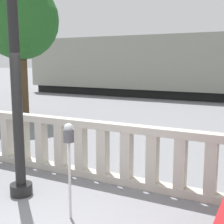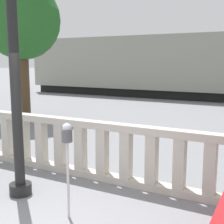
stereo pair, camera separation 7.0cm
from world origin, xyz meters
The scene contains 6 objects.
balustrade centered at (0.00, 2.47, 0.59)m, with size 15.10×0.24×1.19m.
lamppost centered at (-1.21, 1.17, 3.00)m, with size 0.39×0.39×5.91m.
parking_meter centered at (0.05, 0.89, 1.17)m, with size 0.16×0.16×1.48m.
train_near centered at (-0.71, 17.12, 2.07)m, with size 25.72×3.08×4.56m.
train_far centered at (-1.73, 23.21, 1.78)m, with size 28.08×2.74×3.99m.
tree_right centered at (-6.40, 6.78, 3.91)m, with size 3.08×3.08×5.49m.
Camera 2 is at (2.74, -2.72, 2.37)m, focal length 50.00 mm.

